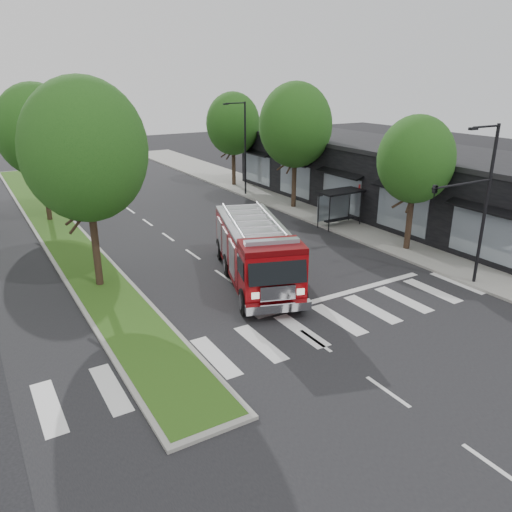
{
  "coord_description": "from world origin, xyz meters",
  "views": [
    {
      "loc": [
        -11.16,
        -17.95,
        10.07
      ],
      "look_at": [
        0.55,
        1.59,
        1.8
      ],
      "focal_mm": 35.0,
      "sensor_mm": 36.0,
      "label": 1
    }
  ],
  "objects": [
    {
      "name": "tree_right_far",
      "position": [
        11.5,
        24.0,
        5.84
      ],
      "size": [
        5.0,
        5.0,
        8.73
      ],
      "color": "black",
      "rests_on": "ground"
    },
    {
      "name": "tree_right_mid",
      "position": [
        11.5,
        14.0,
        6.49
      ],
      "size": [
        5.6,
        5.6,
        9.72
      ],
      "color": "black",
      "rests_on": "ground"
    },
    {
      "name": "fire_engine",
      "position": [
        1.16,
        2.63,
        1.59
      ],
      "size": [
        5.77,
        9.99,
        3.32
      ],
      "rotation": [
        0.0,
        0.0,
        -0.33
      ],
      "color": "#580407",
      "rests_on": "ground"
    },
    {
      "name": "median",
      "position": [
        -6.0,
        18.0,
        0.08
      ],
      "size": [
        3.0,
        50.0,
        0.15
      ],
      "color": "gray",
      "rests_on": "ground"
    },
    {
      "name": "tree_median_far",
      "position": [
        -6.0,
        20.0,
        6.49
      ],
      "size": [
        5.6,
        5.6,
        9.72
      ],
      "color": "black",
      "rests_on": "ground"
    },
    {
      "name": "storefront_row",
      "position": [
        17.0,
        10.0,
        2.5
      ],
      "size": [
        8.0,
        30.0,
        5.0
      ],
      "primitive_type": "cube",
      "color": "black",
      "rests_on": "ground"
    },
    {
      "name": "ground",
      "position": [
        0.0,
        0.0,
        0.0
      ],
      "size": [
        140.0,
        140.0,
        0.0
      ],
      "primitive_type": "plane",
      "color": "black",
      "rests_on": "ground"
    },
    {
      "name": "tree_median_near",
      "position": [
        -6.0,
        6.0,
        6.81
      ],
      "size": [
        5.8,
        5.8,
        10.16
      ],
      "color": "black",
      "rests_on": "ground"
    },
    {
      "name": "streetlight_right_near",
      "position": [
        9.61,
        -3.5,
        4.67
      ],
      "size": [
        4.08,
        0.22,
        8.0
      ],
      "color": "black",
      "rests_on": "ground"
    },
    {
      "name": "streetlight_right_far",
      "position": [
        10.35,
        20.0,
        4.48
      ],
      "size": [
        2.11,
        0.2,
        8.0
      ],
      "color": "black",
      "rests_on": "ground"
    },
    {
      "name": "bus_shelter",
      "position": [
        11.2,
        8.15,
        2.04
      ],
      "size": [
        3.2,
        1.6,
        2.61
      ],
      "color": "black",
      "rests_on": "ground"
    },
    {
      "name": "tree_right_near",
      "position": [
        11.5,
        2.0,
        5.51
      ],
      "size": [
        4.4,
        4.4,
        8.05
      ],
      "color": "black",
      "rests_on": "ground"
    },
    {
      "name": "sidewalk_right",
      "position": [
        12.5,
        10.0,
        0.07
      ],
      "size": [
        5.0,
        80.0,
        0.15
      ],
      "primitive_type": "cube",
      "color": "gray",
      "rests_on": "ground"
    }
  ]
}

